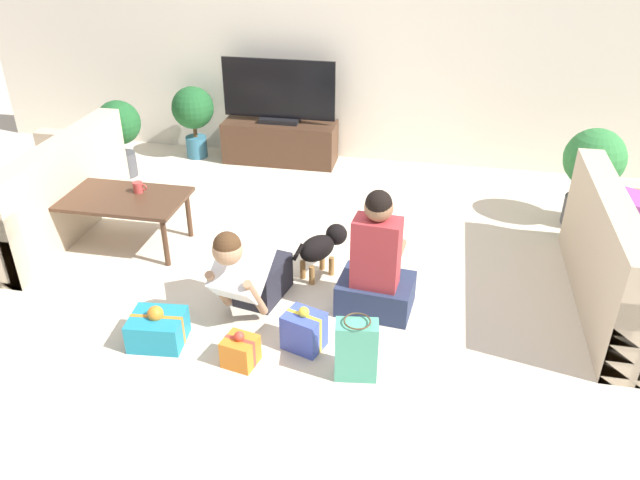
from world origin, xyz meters
TOP-DOWN VIEW (x-y plane):
  - ground_plane at (0.00, 0.00)m, footprint 16.00×16.00m
  - wall_back at (0.00, 2.63)m, footprint 8.40×0.06m
  - sofa_left at (-2.42, 0.38)m, footprint 0.86×1.83m
  - sofa_right at (2.42, 0.17)m, footprint 0.86×1.83m
  - coffee_table at (-1.60, 0.28)m, footprint 1.10×0.61m
  - tv_console at (-0.76, 2.35)m, footprint 1.22×0.42m
  - tv at (-0.76, 2.35)m, footprint 1.21×0.20m
  - potted_plant_back_left at (-1.72, 2.30)m, footprint 0.46×0.46m
  - potted_plant_corner_right at (2.27, 1.43)m, footprint 0.52×0.52m
  - potted_plant_corner_left at (-2.27, 1.65)m, footprint 0.45×0.45m
  - person_kneeling at (-0.27, -0.41)m, footprint 0.45×0.79m
  - person_sitting at (0.60, -0.25)m, footprint 0.56×0.51m
  - dog at (0.14, 0.15)m, footprint 0.37×0.45m
  - gift_box_a at (-0.77, -0.89)m, footprint 0.38×0.34m
  - gift_box_b at (0.19, -0.75)m, footprint 0.30×0.28m
  - gift_box_c at (-0.17, -0.99)m, footprint 0.24×0.23m
  - gift_bag_a at (0.57, -0.97)m, footprint 0.28×0.19m
  - mug at (-1.47, 0.40)m, footprint 0.12×0.08m

SIDE VIEW (x-z plane):
  - ground_plane at x=0.00m, z-range 0.00..0.00m
  - gift_box_c at x=-0.17m, z-range -0.03..0.22m
  - gift_box_a at x=-0.77m, z-range -0.03..0.25m
  - gift_box_b at x=0.19m, z-range -0.03..0.29m
  - gift_bag_a at x=0.57m, z-range -0.01..0.42m
  - tv_console at x=-0.76m, z-range 0.00..0.45m
  - dog at x=0.14m, z-range 0.06..0.45m
  - sofa_left at x=-2.42m, z-range -0.12..0.72m
  - sofa_right at x=2.42m, z-range -0.12..0.72m
  - person_kneeling at x=-0.27m, z-range -0.05..0.72m
  - person_sitting at x=0.60m, z-range -0.13..0.83m
  - coffee_table at x=-1.60m, z-range 0.18..0.63m
  - mug at x=-1.47m, z-range 0.45..0.54m
  - potted_plant_corner_left at x=-2.27m, z-range 0.11..0.92m
  - potted_plant_back_left at x=-1.72m, z-range 0.12..0.91m
  - potted_plant_corner_right at x=2.27m, z-range 0.10..0.99m
  - tv at x=-0.76m, z-range 0.41..1.09m
  - wall_back at x=0.00m, z-range 0.00..2.60m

